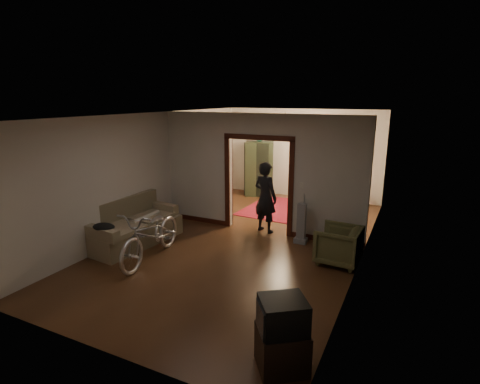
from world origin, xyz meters
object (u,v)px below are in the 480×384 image
Objects in this scene: sofa at (134,222)px; armchair at (338,245)px; person at (265,197)px; locker at (259,169)px; desk at (331,192)px; bicycle at (152,234)px.

sofa is 4.36m from armchair.
person is 3.41m from locker.
desk is (2.37, -0.10, -0.50)m from locker.
person reaches higher than bicycle.
person is 0.96× the size of locker.
locker is at bearing -170.62° from desk.
person is at bearing -114.54° from armchair.
locker reaches higher than desk.
locker is (-3.40, 4.12, 0.51)m from armchair.
bicycle is at bearing -23.95° from sofa.
armchair is at bearing 15.72° from bicycle.
locker reaches higher than sofa.
bicycle is 5.56m from locker.
armchair is 2.25m from person.
locker is at bearing -47.94° from person.
bicycle is at bearing -101.45° from desk.
bicycle reaches higher than armchair.
desk is (0.92, 2.99, -0.47)m from person.
sofa is 1.04m from bicycle.
desk is at bearing 59.35° from bicycle.
armchair is 0.46× the size of locker.
bicycle is 1.20× the size of person.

